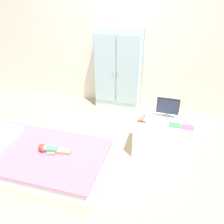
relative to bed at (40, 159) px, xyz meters
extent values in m
cube|color=tan|center=(0.51, 0.34, -0.13)|extent=(10.00, 10.00, 0.02)
cube|color=silver|center=(0.51, 1.92, 1.23)|extent=(6.40, 0.05, 2.70)
cube|color=silver|center=(0.00, 0.00, -0.07)|extent=(1.57, 0.94, 0.10)
cube|color=silver|center=(0.00, 0.00, 0.05)|extent=(1.53, 0.90, 0.12)
cube|color=pink|center=(0.00, 0.00, 0.11)|extent=(1.56, 0.93, 0.02)
cube|color=#4CA375|center=(0.16, 0.04, 0.15)|extent=(0.14, 0.10, 0.06)
cube|color=tan|center=(0.30, 0.08, 0.14)|extent=(0.16, 0.06, 0.04)
cube|color=tan|center=(0.30, 0.04, 0.14)|extent=(0.16, 0.06, 0.04)
cube|color=tan|center=(0.15, 0.09, 0.13)|extent=(0.10, 0.04, 0.03)
cube|color=tan|center=(0.16, -0.02, 0.13)|extent=(0.10, 0.04, 0.03)
sphere|color=tan|center=(0.05, 0.02, 0.17)|extent=(0.09, 0.09, 0.09)
sphere|color=#9E3D2D|center=(0.04, 0.02, 0.17)|extent=(0.10, 0.10, 0.10)
cube|color=silver|center=(0.50, 1.75, 0.56)|extent=(0.74, 0.25, 1.36)
cube|color=#9DC0C9|center=(0.32, 1.62, 0.60)|extent=(0.35, 0.02, 1.12)
cube|color=#9DC0C9|center=(0.69, 1.62, 0.60)|extent=(0.35, 0.02, 1.12)
sphere|color=gold|center=(0.46, 1.60, 0.56)|extent=(0.02, 0.02, 0.02)
sphere|color=gold|center=(0.54, 1.60, 0.56)|extent=(0.02, 0.02, 0.02)
cube|color=white|center=(1.44, 0.68, 0.13)|extent=(0.83, 0.42, 0.50)
cylinder|color=#99999E|center=(1.39, 0.75, 0.39)|extent=(0.10, 0.10, 0.01)
cylinder|color=#99999E|center=(1.39, 0.75, 0.42)|extent=(0.02, 0.02, 0.05)
cube|color=black|center=(1.39, 0.75, 0.54)|extent=(0.27, 0.02, 0.20)
cube|color=#28334C|center=(1.39, 0.74, 0.54)|extent=(0.25, 0.01, 0.18)
cube|color=#8E6642|center=(1.11, 0.57, 0.39)|extent=(0.11, 0.01, 0.01)
cube|color=#8E6642|center=(1.11, 0.54, 0.39)|extent=(0.11, 0.01, 0.01)
cube|color=tan|center=(1.11, 0.56, 0.44)|extent=(0.07, 0.03, 0.04)
cylinder|color=tan|center=(1.13, 0.57, 0.41)|extent=(0.01, 0.01, 0.03)
cylinder|color=tan|center=(1.13, 0.54, 0.41)|extent=(0.01, 0.01, 0.03)
cylinder|color=tan|center=(1.08, 0.57, 0.41)|extent=(0.01, 0.01, 0.03)
cylinder|color=tan|center=(1.08, 0.54, 0.41)|extent=(0.01, 0.01, 0.03)
cylinder|color=tan|center=(1.14, 0.56, 0.47)|extent=(0.02, 0.02, 0.02)
sphere|color=tan|center=(1.14, 0.56, 0.49)|extent=(0.04, 0.04, 0.04)
cube|color=#429E51|center=(1.50, 0.59, 0.39)|extent=(0.13, 0.09, 0.02)
cube|color=#8E51B2|center=(1.64, 0.59, 0.39)|extent=(0.14, 0.11, 0.01)
camera|label=1|loc=(1.44, -1.90, 1.96)|focal=38.80mm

